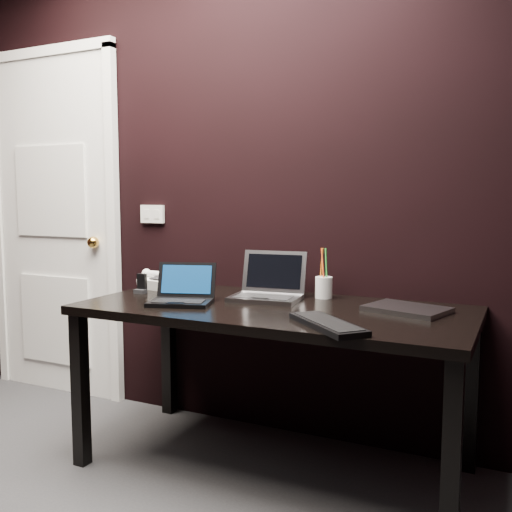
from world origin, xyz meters
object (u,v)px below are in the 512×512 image
at_px(desk, 274,323).
at_px(silver_laptop, 268,290).
at_px(netbook, 182,295).
at_px(door, 54,225).
at_px(mobile_phone, 142,286).
at_px(desk_phone, 160,281).
at_px(ext_keyboard, 328,324).
at_px(pen_cup, 324,286).
at_px(closed_laptop, 407,309).

distance_m(desk, silver_laptop, 0.21).
height_order(desk, netbook, netbook).
relative_size(door, mobile_phone, 22.16).
bearing_deg(desk_phone, ext_keyboard, -23.37).
xyz_separation_m(desk, silver_laptop, (-0.09, 0.14, 0.12)).
height_order(desk, desk_phone, desk_phone).
bearing_deg(silver_laptop, netbook, -139.67).
distance_m(door, desk, 1.73).
relative_size(mobile_phone, pen_cup, 0.41).
distance_m(silver_laptop, closed_laptop, 0.65).
relative_size(door, desk_phone, 9.62).
bearing_deg(silver_laptop, closed_laptop, -1.18).
relative_size(door, silver_laptop, 6.22).
distance_m(ext_keyboard, closed_laptop, 0.46).
relative_size(desk, mobile_phone, 17.61).
distance_m(desk, mobile_phone, 0.74).
distance_m(ext_keyboard, mobile_phone, 1.12).
relative_size(desk, ext_keyboard, 4.56).
height_order(ext_keyboard, closed_laptop, ext_keyboard).
bearing_deg(silver_laptop, mobile_phone, -169.50).
relative_size(door, netbook, 6.45).
xyz_separation_m(ext_keyboard, closed_laptop, (0.21, 0.41, -0.00)).
height_order(netbook, mobile_phone, netbook).
bearing_deg(pen_cup, desk_phone, -173.10).
height_order(ext_keyboard, desk_phone, desk_phone).
bearing_deg(door, mobile_phone, -21.00).
bearing_deg(door, desk, -12.82).
height_order(silver_laptop, desk_phone, silver_laptop).
distance_m(desk_phone, pen_cup, 0.87).
xyz_separation_m(door, silver_laptop, (1.56, -0.23, -0.26)).
bearing_deg(mobile_phone, desk_phone, 90.13).
xyz_separation_m(door, desk, (1.65, -0.38, -0.38)).
relative_size(silver_laptop, desk_phone, 1.55).
relative_size(door, ext_keyboard, 5.75).
xyz_separation_m(netbook, desk_phone, (-0.33, 0.30, 0.00)).
relative_size(desk, pen_cup, 7.14).
bearing_deg(desk, pen_cup, 64.79).
relative_size(door, closed_laptop, 5.77).
height_order(door, pen_cup, door).
height_order(netbook, silver_laptop, silver_laptop).
distance_m(silver_laptop, desk_phone, 0.64).
bearing_deg(mobile_phone, silver_laptop, 10.50).
height_order(desk, pen_cup, pen_cup).
height_order(silver_laptop, ext_keyboard, silver_laptop).
distance_m(silver_laptop, pen_cup, 0.27).
height_order(door, desk, door).
relative_size(silver_laptop, ext_keyboard, 0.92).
bearing_deg(netbook, silver_laptop, 40.33).
bearing_deg(desk_phone, door, 167.92).
height_order(silver_laptop, mobile_phone, silver_laptop).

